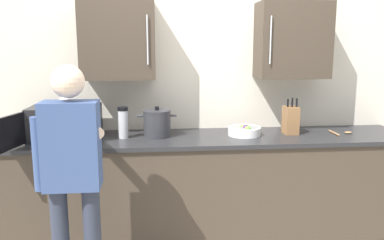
{
  "coord_description": "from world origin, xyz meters",
  "views": [
    {
      "loc": [
        -0.46,
        -2.44,
        1.68
      ],
      "look_at": [
        -0.15,
        0.73,
        1.09
      ],
      "focal_mm": 37.03,
      "sensor_mm": 36.0,
      "label": 1
    }
  ],
  "objects_px": {
    "fruit_bowl": "(244,130)",
    "knife_block": "(291,120)",
    "stock_pot": "(157,123)",
    "microwave_oven": "(61,122)",
    "thermos_flask": "(123,122)",
    "person_figure": "(72,167)",
    "wooden_spoon": "(342,133)"
  },
  "relations": [
    {
      "from": "fruit_bowl",
      "to": "knife_block",
      "type": "relative_size",
      "value": 0.87
    },
    {
      "from": "stock_pot",
      "to": "microwave_oven",
      "type": "bearing_deg",
      "value": 179.45
    },
    {
      "from": "thermos_flask",
      "to": "person_figure",
      "type": "xyz_separation_m",
      "value": [
        -0.26,
        -0.8,
        -0.13
      ]
    },
    {
      "from": "person_figure",
      "to": "stock_pot",
      "type": "bearing_deg",
      "value": 56.93
    },
    {
      "from": "wooden_spoon",
      "to": "person_figure",
      "type": "height_order",
      "value": "person_figure"
    },
    {
      "from": "stock_pot",
      "to": "wooden_spoon",
      "type": "bearing_deg",
      "value": -1.53
    },
    {
      "from": "microwave_oven",
      "to": "wooden_spoon",
      "type": "bearing_deg",
      "value": -1.21
    },
    {
      "from": "wooden_spoon",
      "to": "fruit_bowl",
      "type": "height_order",
      "value": "fruit_bowl"
    },
    {
      "from": "stock_pot",
      "to": "person_figure",
      "type": "height_order",
      "value": "person_figure"
    },
    {
      "from": "stock_pot",
      "to": "person_figure",
      "type": "distance_m",
      "value": 0.99
    },
    {
      "from": "person_figure",
      "to": "knife_block",
      "type": "bearing_deg",
      "value": 26.23
    },
    {
      "from": "microwave_oven",
      "to": "knife_block",
      "type": "bearing_deg",
      "value": -0.1
    },
    {
      "from": "fruit_bowl",
      "to": "knife_block",
      "type": "xyz_separation_m",
      "value": [
        0.41,
        0.03,
        0.08
      ]
    },
    {
      "from": "fruit_bowl",
      "to": "wooden_spoon",
      "type": "bearing_deg",
      "value": -1.36
    },
    {
      "from": "fruit_bowl",
      "to": "thermos_flask",
      "type": "relative_size",
      "value": 1.06
    },
    {
      "from": "wooden_spoon",
      "to": "knife_block",
      "type": "bearing_deg",
      "value": 174.02
    },
    {
      "from": "microwave_oven",
      "to": "wooden_spoon",
      "type": "relative_size",
      "value": 4.06
    },
    {
      "from": "fruit_bowl",
      "to": "microwave_oven",
      "type": "bearing_deg",
      "value": 178.88
    },
    {
      "from": "microwave_oven",
      "to": "person_figure",
      "type": "distance_m",
      "value": 0.88
    },
    {
      "from": "fruit_bowl",
      "to": "knife_block",
      "type": "bearing_deg",
      "value": 3.68
    },
    {
      "from": "thermos_flask",
      "to": "knife_block",
      "type": "height_order",
      "value": "knife_block"
    },
    {
      "from": "wooden_spoon",
      "to": "knife_block",
      "type": "relative_size",
      "value": 0.61
    },
    {
      "from": "wooden_spoon",
      "to": "thermos_flask",
      "type": "height_order",
      "value": "thermos_flask"
    },
    {
      "from": "stock_pot",
      "to": "thermos_flask",
      "type": "distance_m",
      "value": 0.28
    },
    {
      "from": "microwave_oven",
      "to": "thermos_flask",
      "type": "xyz_separation_m",
      "value": [
        0.5,
        -0.04,
        -0.0
      ]
    },
    {
      "from": "fruit_bowl",
      "to": "person_figure",
      "type": "xyz_separation_m",
      "value": [
        -1.27,
        -0.8,
        -0.04
      ]
    },
    {
      "from": "microwave_oven",
      "to": "person_figure",
      "type": "bearing_deg",
      "value": -73.97
    },
    {
      "from": "wooden_spoon",
      "to": "fruit_bowl",
      "type": "distance_m",
      "value": 0.85
    },
    {
      "from": "fruit_bowl",
      "to": "knife_block",
      "type": "distance_m",
      "value": 0.42
    },
    {
      "from": "knife_block",
      "to": "person_figure",
      "type": "height_order",
      "value": "person_figure"
    },
    {
      "from": "microwave_oven",
      "to": "person_figure",
      "type": "relative_size",
      "value": 0.5
    },
    {
      "from": "thermos_flask",
      "to": "stock_pot",
      "type": "bearing_deg",
      "value": 6.0
    }
  ]
}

